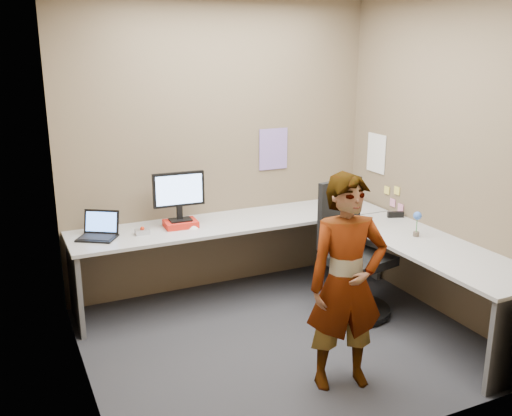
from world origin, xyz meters
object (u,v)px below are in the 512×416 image
monitor (179,192)px  person (347,283)px  office_chair (352,262)px  desk (308,248)px

monitor → person: bearing=-67.6°
monitor → person: (0.61, -1.71, -0.30)m
monitor → office_chair: monitor is taller
desk → monitor: bearing=146.1°
desk → person: (-0.33, -1.08, 0.16)m
person → desk: bearing=85.3°
desk → monitor: 1.22m
office_chair → monitor: bearing=135.8°
office_chair → person: person is taller
monitor → person: size_ratio=0.31×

